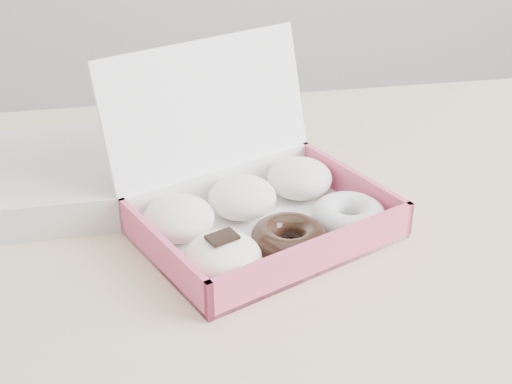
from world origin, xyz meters
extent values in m
cube|color=#D0B789|center=(0.00, 0.00, 0.73)|extent=(1.20, 0.80, 0.04)
cube|color=white|center=(-0.13, -0.03, 0.75)|extent=(0.32, 0.29, 0.01)
cube|color=#D94F71|center=(-0.09, -0.11, 0.77)|extent=(0.25, 0.11, 0.04)
cube|color=white|center=(-0.17, 0.06, 0.77)|extent=(0.25, 0.11, 0.04)
cube|color=#D94F71|center=(-0.25, -0.08, 0.77)|extent=(0.09, 0.18, 0.04)
cube|color=#D94F71|center=(-0.01, 0.03, 0.77)|extent=(0.09, 0.18, 0.04)
cube|color=white|center=(-0.17, 0.08, 0.85)|extent=(0.27, 0.16, 0.19)
ellipsoid|color=white|center=(-0.22, -0.02, 0.78)|extent=(0.11, 0.11, 0.04)
ellipsoid|color=white|center=(-0.15, 0.02, 0.78)|extent=(0.11, 0.11, 0.04)
ellipsoid|color=white|center=(-0.07, 0.05, 0.78)|extent=(0.11, 0.11, 0.04)
ellipsoid|color=#FFEFCF|center=(-0.19, -0.10, 0.78)|extent=(0.11, 0.11, 0.04)
cube|color=black|center=(-0.19, -0.10, 0.80)|extent=(0.04, 0.03, 0.00)
torus|color=black|center=(-0.11, -0.07, 0.77)|extent=(0.11, 0.11, 0.03)
torus|color=silver|center=(-0.03, -0.03, 0.77)|extent=(0.11, 0.11, 0.03)
cube|color=silver|center=(-0.42, 0.11, 0.77)|extent=(0.28, 0.23, 0.04)
camera|label=1|loc=(-0.26, -0.70, 1.19)|focal=50.00mm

